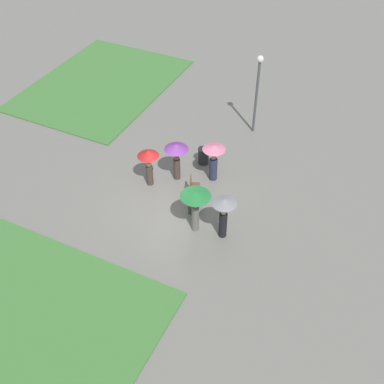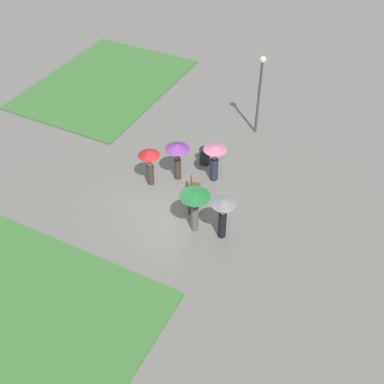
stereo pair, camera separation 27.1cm
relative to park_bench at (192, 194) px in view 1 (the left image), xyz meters
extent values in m
plane|color=slate|center=(-0.29, 0.83, -0.46)|extent=(90.00, 90.00, 0.00)
cube|color=#427A38|center=(-8.01, 2.60, -0.43)|extent=(7.51, 8.90, 0.06)
cube|color=#427A38|center=(6.48, 8.84, -0.43)|extent=(9.44, 7.01, 0.06)
cube|color=brown|center=(0.03, -0.06, -0.03)|extent=(1.57, 0.96, 0.05)
cube|color=brown|center=(-0.04, 0.10, 0.22)|extent=(1.43, 0.62, 0.45)
cube|color=#383D42|center=(-0.59, -0.31, -0.26)|extent=(0.22, 0.38, 0.40)
cube|color=#383D42|center=(0.64, 0.19, -0.26)|extent=(0.22, 0.38, 0.40)
cylinder|color=#474C51|center=(5.97, -0.45, 1.38)|extent=(0.12, 0.12, 3.68)
sphere|color=white|center=(5.97, -0.45, 3.38)|extent=(0.32, 0.32, 0.32)
cylinder|color=#232326|center=(2.59, 0.69, -0.08)|extent=(0.48, 0.48, 0.76)
cylinder|color=black|center=(2.59, 0.69, 0.31)|extent=(0.51, 0.51, 0.03)
cylinder|color=#47382D|center=(0.27, 2.16, 0.02)|extent=(0.41, 0.41, 0.95)
sphere|color=tan|center=(0.27, 2.16, 0.60)|extent=(0.22, 0.22, 0.22)
cylinder|color=#4C4C4F|center=(0.27, 2.16, 0.89)|extent=(0.02, 0.02, 0.35)
cone|color=red|center=(0.27, 2.16, 1.19)|extent=(0.92, 0.92, 0.26)
cylinder|color=#47382D|center=(1.12, 1.29, 0.05)|extent=(0.30, 0.30, 1.02)
sphere|color=brown|center=(1.12, 1.29, 0.67)|extent=(0.22, 0.22, 0.22)
cylinder|color=#4C4C4F|center=(1.12, 1.29, 0.95)|extent=(0.02, 0.02, 0.35)
cone|color=#703389|center=(1.12, 1.29, 1.25)|extent=(1.03, 1.03, 0.25)
cylinder|color=slate|center=(-1.31, -0.76, 0.13)|extent=(0.41, 0.41, 1.17)
sphere|color=tan|center=(-1.31, -0.76, 0.82)|extent=(0.22, 0.22, 0.22)
cylinder|color=#4C4C4F|center=(-1.31, -0.76, 1.11)|extent=(0.02, 0.02, 0.35)
cone|color=#237A38|center=(-1.31, -0.76, 1.39)|extent=(1.18, 1.18, 0.22)
cylinder|color=black|center=(-1.17, -1.85, 0.11)|extent=(0.38, 0.38, 1.15)
sphere|color=tan|center=(-1.17, -1.85, 0.79)|extent=(0.21, 0.21, 0.21)
cylinder|color=#4C4C4F|center=(-1.17, -1.85, 1.07)|extent=(0.02, 0.02, 0.35)
cone|color=gray|center=(-1.17, -1.85, 1.35)|extent=(0.94, 0.94, 0.20)
cylinder|color=#282D47|center=(1.77, -0.15, 0.07)|extent=(0.41, 0.41, 1.06)
sphere|color=#997051|center=(1.77, -0.15, 0.70)|extent=(0.20, 0.20, 0.20)
cylinder|color=#4C4C4F|center=(1.77, -0.15, 0.98)|extent=(0.02, 0.02, 0.35)
cone|color=pink|center=(1.77, -0.15, 1.25)|extent=(0.98, 0.98, 0.19)
camera|label=1|loc=(-13.10, -6.33, 13.29)|focal=45.00mm
camera|label=2|loc=(-12.98, -6.57, 13.29)|focal=45.00mm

